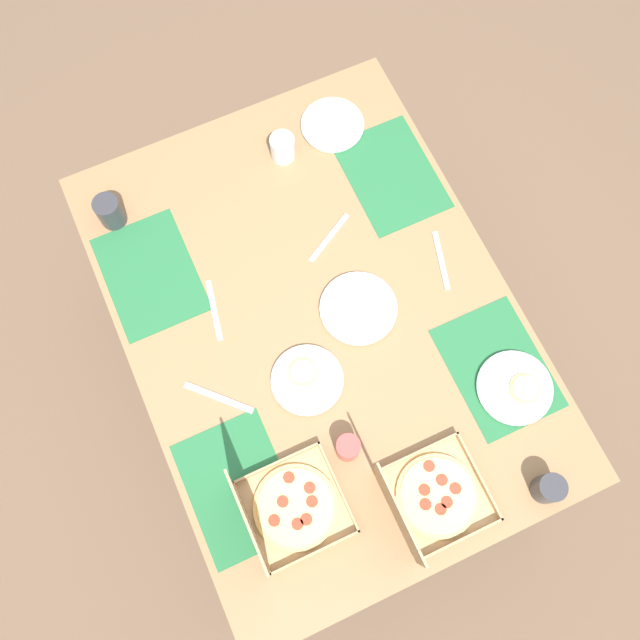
% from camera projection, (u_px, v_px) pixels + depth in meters
% --- Properties ---
extents(ground_plane, '(6.00, 6.00, 0.00)m').
position_uv_depth(ground_plane, '(320.00, 379.00, 2.75)').
color(ground_plane, brown).
extents(dining_table, '(1.52, 1.10, 0.76)m').
position_uv_depth(dining_table, '(320.00, 330.00, 2.12)').
color(dining_table, '#3F3328').
rests_on(dining_table, ground_plane).
extents(placemat_near_left, '(0.36, 0.26, 0.00)m').
position_uv_depth(placemat_near_left, '(497.00, 368.00, 1.98)').
color(placemat_near_left, '#236638').
rests_on(placemat_near_left, dining_table).
extents(placemat_near_right, '(0.36, 0.26, 0.00)m').
position_uv_depth(placemat_near_right, '(391.00, 175.00, 2.17)').
color(placemat_near_right, '#236638').
rests_on(placemat_near_right, dining_table).
extents(placemat_far_left, '(0.36, 0.26, 0.00)m').
position_uv_depth(placemat_far_left, '(238.00, 488.00, 1.88)').
color(placemat_far_left, '#236638').
rests_on(placemat_far_left, dining_table).
extents(placemat_far_right, '(0.36, 0.26, 0.00)m').
position_uv_depth(placemat_far_right, '(150.00, 274.00, 2.07)').
color(placemat_far_right, '#236638').
rests_on(placemat_far_right, dining_table).
extents(pizza_box_corner_right, '(0.25, 0.27, 0.29)m').
position_uv_depth(pizza_box_corner_right, '(429.00, 500.00, 1.83)').
color(pizza_box_corner_right, tan).
rests_on(pizza_box_corner_right, dining_table).
extents(pizza_box_center, '(0.26, 0.26, 0.29)m').
position_uv_depth(pizza_box_center, '(286.00, 511.00, 1.82)').
color(pizza_box_center, tan).
rests_on(pizza_box_center, dining_table).
extents(plate_middle, '(0.23, 0.23, 0.02)m').
position_uv_depth(plate_middle, '(358.00, 309.00, 2.03)').
color(plate_middle, white).
rests_on(plate_middle, dining_table).
extents(plate_near_left, '(0.20, 0.20, 0.02)m').
position_uv_depth(plate_near_left, '(332.00, 125.00, 2.22)').
color(plate_near_left, white).
rests_on(plate_near_left, dining_table).
extents(plate_far_left, '(0.21, 0.21, 0.03)m').
position_uv_depth(plate_far_left, '(307.00, 379.00, 1.96)').
color(plate_far_left, white).
rests_on(plate_far_left, dining_table).
extents(plate_far_right, '(0.22, 0.22, 0.03)m').
position_uv_depth(plate_far_right, '(515.00, 388.00, 1.96)').
color(plate_far_right, white).
rests_on(plate_far_right, dining_table).
extents(cup_dark, '(0.07, 0.07, 0.09)m').
position_uv_depth(cup_dark, '(348.00, 448.00, 1.87)').
color(cup_dark, '#BF4742').
rests_on(cup_dark, dining_table).
extents(cup_clear_right, '(0.08, 0.08, 0.10)m').
position_uv_depth(cup_clear_right, '(110.00, 212.00, 2.08)').
color(cup_clear_right, '#333338').
rests_on(cup_clear_right, dining_table).
extents(cup_spare, '(0.08, 0.08, 0.09)m').
position_uv_depth(cup_spare, '(549.00, 488.00, 1.84)').
color(cup_spare, '#333338').
rests_on(cup_spare, dining_table).
extents(cup_red, '(0.08, 0.08, 0.09)m').
position_uv_depth(cup_red, '(283.00, 148.00, 2.15)').
color(cup_red, silver).
rests_on(cup_red, dining_table).
extents(fork_by_near_right, '(0.11, 0.17, 0.00)m').
position_uv_depth(fork_by_near_right, '(329.00, 238.00, 2.11)').
color(fork_by_near_right, '#B7B7BC').
rests_on(fork_by_near_right, dining_table).
extents(fork_by_far_right, '(0.19, 0.07, 0.00)m').
position_uv_depth(fork_by_far_right, '(441.00, 260.00, 2.08)').
color(fork_by_far_right, '#B7B7BC').
rests_on(fork_by_far_right, dining_table).
extents(fork_by_far_left, '(0.19, 0.05, 0.00)m').
position_uv_depth(fork_by_far_left, '(214.00, 310.00, 2.03)').
color(fork_by_far_left, '#B7B7BC').
rests_on(fork_by_far_left, dining_table).
extents(knife_by_near_left, '(0.16, 0.16, 0.00)m').
position_uv_depth(knife_by_near_left, '(219.00, 398.00, 1.95)').
color(knife_by_near_left, '#B7B7BC').
rests_on(knife_by_near_left, dining_table).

